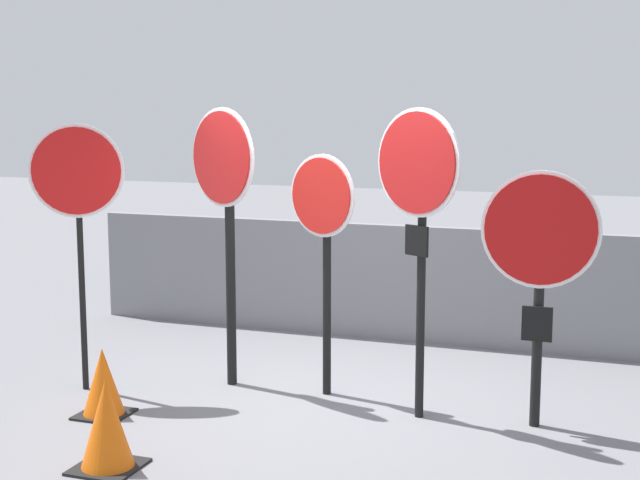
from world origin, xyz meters
The scene contains 9 objects.
ground_plane centered at (0.00, 0.00, 0.00)m, with size 40.00×40.00×0.00m, color slate.
fence_back centered at (0.00, 2.33, 0.62)m, with size 6.89×0.12×1.25m.
stop_sign_0 centered at (-2.03, -0.34, 1.81)m, with size 0.73×0.40×2.36m.
stop_sign_1 centered at (-0.90, 0.23, 1.76)m, with size 0.78×0.43×2.49m.
stop_sign_2 centered at (0.01, 0.26, 1.51)m, with size 0.66×0.29×2.11m.
stop_sign_3 centered at (0.90, -0.04, 1.83)m, with size 0.76×0.44×2.49m.
stop_sign_4 centered at (1.83, 0.05, 1.40)m, with size 0.90×0.14×2.02m.
traffic_cone_0 centered at (-1.50, -0.84, 0.28)m, with size 0.40×0.40×0.57m.
traffic_cone_1 centered at (-0.87, -1.76, 0.32)m, with size 0.44×0.44×0.64m.
Camera 1 is at (2.51, -6.82, 2.48)m, focal length 50.00 mm.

